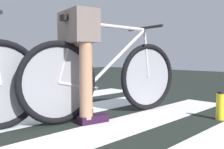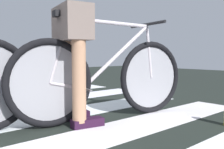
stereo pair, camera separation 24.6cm
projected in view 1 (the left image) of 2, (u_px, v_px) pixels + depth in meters
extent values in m
torus|color=black|center=(58.00, 83.00, 2.10)|extent=(0.71, 0.19, 0.72)
torus|color=black|center=(148.00, 77.00, 2.67)|extent=(0.71, 0.19, 0.72)
cylinder|color=gray|center=(58.00, 83.00, 2.10)|extent=(0.60, 0.12, 0.61)
cylinder|color=gray|center=(148.00, 77.00, 2.67)|extent=(0.60, 0.12, 0.61)
cylinder|color=#B9B0B9|center=(113.00, 26.00, 2.38)|extent=(0.79, 0.19, 0.05)
cylinder|color=#B9B0B9|center=(118.00, 57.00, 2.43)|extent=(0.69, 0.17, 0.59)
cylinder|color=#B9B0B9|center=(81.00, 56.00, 2.21)|extent=(0.16, 0.06, 0.59)
cylinder|color=#B9B0B9|center=(73.00, 85.00, 2.18)|extent=(0.29, 0.08, 0.09)
cylinder|color=#B9B0B9|center=(67.00, 52.00, 2.13)|extent=(0.19, 0.06, 0.53)
cylinder|color=#B9B0B9|center=(146.00, 54.00, 2.64)|extent=(0.09, 0.05, 0.50)
cube|color=black|center=(75.00, 19.00, 2.15)|extent=(0.25, 0.13, 0.05)
cylinder|color=black|center=(144.00, 28.00, 2.60)|extent=(0.13, 0.52, 0.03)
cylinder|color=#4C4C51|center=(87.00, 87.00, 2.26)|extent=(0.09, 0.34, 0.02)
cylinder|color=#A87A5B|center=(72.00, 66.00, 2.32)|extent=(0.11, 0.11, 0.89)
cylinder|color=#A87A5B|center=(86.00, 67.00, 2.08)|extent=(0.11, 0.11, 0.89)
cube|color=#6C5D56|center=(78.00, 27.00, 2.17)|extent=(0.30, 0.44, 0.28)
cube|color=black|center=(79.00, 113.00, 2.39)|extent=(0.27, 0.15, 0.07)
cube|color=black|center=(93.00, 119.00, 2.16)|extent=(0.27, 0.15, 0.07)
torus|color=black|center=(0.00, 85.00, 1.94)|extent=(0.72, 0.10, 0.72)
cylinder|color=gray|center=(0.00, 85.00, 1.94)|extent=(0.61, 0.04, 0.61)
cylinder|color=gold|center=(220.00, 107.00, 2.27)|extent=(0.08, 0.08, 0.24)
cylinder|color=black|center=(221.00, 93.00, 2.26)|extent=(0.05, 0.05, 0.02)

